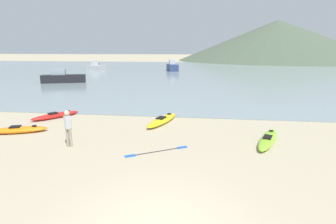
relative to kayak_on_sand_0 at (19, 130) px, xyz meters
The scene contains 14 objects.
bay_water 39.93m from the kayak_on_sand_0, 78.02° to the left, with size 160.00×70.00×0.06m, color gray.
far_hill_left 98.36m from the kayak_on_sand_0, 68.35° to the left, with size 71.38×71.38×14.39m, color #4C5B47.
far_hill_midleft 109.85m from the kayak_on_sand_0, 66.24° to the left, with size 42.93×42.93×11.48m, color #4C5B47.
far_hill_midright 116.04m from the kayak_on_sand_0, 59.10° to the left, with size 66.94×66.94×6.90m, color #4C5B47.
kayak_on_sand_0 is the anchor object (origin of this frame).
kayak_on_sand_2 7.59m from the kayak_on_sand_0, 21.50° to the left, with size 1.76×3.43×0.38m.
kayak_on_sand_3 3.07m from the kayak_on_sand_0, 85.15° to the left, with size 2.30×2.79×0.36m.
kayak_on_sand_4 12.39m from the kayak_on_sand_0, ahead, with size 1.84×3.35×0.33m.
person_near_foreground 3.93m from the kayak_on_sand_0, 22.95° to the right, with size 0.33×0.29×1.65m.
moored_boat_0 20.85m from the kayak_on_sand_0, 112.51° to the left, with size 5.33×2.83×1.68m.
moored_boat_1 45.88m from the kayak_on_sand_0, 107.51° to the left, with size 2.49×4.92×1.72m.
moored_boat_3 39.14m from the kayak_on_sand_0, 84.60° to the left, with size 2.73×4.00×2.13m.
moored_boat_4 41.15m from the kayak_on_sand_0, 106.78° to the left, with size 3.54×2.75×1.55m.
loose_paddle 7.67m from the kayak_on_sand_0, 12.23° to the right, with size 2.48×1.57×0.03m.
Camera 1 is at (0.94, -5.28, 4.21)m, focal length 28.00 mm.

